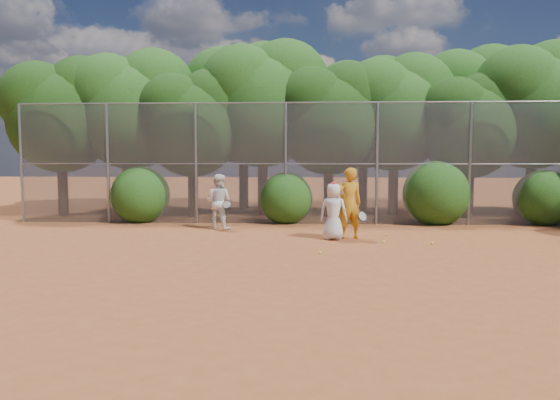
{
  "coord_description": "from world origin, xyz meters",
  "views": [
    {
      "loc": [
        -0.23,
        -12.06,
        2.38
      ],
      "look_at": [
        -1.0,
        2.5,
        1.1
      ],
      "focal_mm": 35.0,
      "sensor_mm": 36.0,
      "label": 1
    }
  ],
  "objects": [
    {
      "name": "tree_0",
      "position": [
        -9.44,
        8.04,
        3.93
      ],
      "size": [
        4.38,
        3.81,
        6.0
      ],
      "color": "black",
      "rests_on": "ground"
    },
    {
      "name": "tree_7",
      "position": [
        8.06,
        8.64,
        4.28
      ],
      "size": [
        4.77,
        4.14,
        6.53
      ],
      "color": "black",
      "rests_on": "ground"
    },
    {
      "name": "ball_1",
      "position": [
        2.96,
        2.08,
        0.03
      ],
      "size": [
        0.07,
        0.07,
        0.07
      ],
      "primitive_type": "sphere",
      "color": "#C8E529",
      "rests_on": "ground"
    },
    {
      "name": "tree_5",
      "position": [
        3.06,
        9.04,
        4.05
      ],
      "size": [
        4.51,
        3.92,
        6.17
      ],
      "color": "black",
      "rests_on": "ground"
    },
    {
      "name": "bush_3",
      "position": [
        7.5,
        6.3,
        0.95
      ],
      "size": [
        1.9,
        1.9,
        1.9
      ],
      "primitive_type": "sphere",
      "color": "#1B4611",
      "rests_on": "ground"
    },
    {
      "name": "tree_10",
      "position": [
        -2.93,
        11.05,
        4.63
      ],
      "size": [
        5.15,
        4.48,
        7.06
      ],
      "color": "black",
      "rests_on": "ground"
    },
    {
      "name": "fence_back",
      "position": [
        -0.12,
        6.0,
        2.05
      ],
      "size": [
        20.05,
        0.09,
        4.03
      ],
      "color": "gray",
      "rests_on": "ground"
    },
    {
      "name": "bush_0",
      "position": [
        -6.0,
        6.3,
        1.0
      ],
      "size": [
        2.0,
        2.0,
        2.0
      ],
      "primitive_type": "sphere",
      "color": "#1B4611",
      "rests_on": "ground"
    },
    {
      "name": "tree_6",
      "position": [
        5.55,
        8.03,
        3.47
      ],
      "size": [
        3.86,
        3.36,
        5.29
      ],
      "color": "black",
      "rests_on": "ground"
    },
    {
      "name": "bush_2",
      "position": [
        4.0,
        6.3,
        1.1
      ],
      "size": [
        2.2,
        2.2,
        2.2
      ],
      "primitive_type": "sphere",
      "color": "#1B4611",
      "rests_on": "ground"
    },
    {
      "name": "tree_9",
      "position": [
        -7.94,
        10.84,
        4.34
      ],
      "size": [
        4.83,
        4.2,
        6.62
      ],
      "color": "black",
      "rests_on": "ground"
    },
    {
      "name": "tree_4",
      "position": [
        0.55,
        8.24,
        3.76
      ],
      "size": [
        4.19,
        3.64,
        5.73
      ],
      "color": "black",
      "rests_on": "ground"
    },
    {
      "name": "ground",
      "position": [
        0.0,
        0.0,
        0.0
      ],
      "size": [
        80.0,
        80.0,
        0.0
      ],
      "primitive_type": "plane",
      "color": "brown",
      "rests_on": "ground"
    },
    {
      "name": "tree_2",
      "position": [
        -4.45,
        7.83,
        3.58
      ],
      "size": [
        3.99,
        3.47,
        5.47
      ],
      "color": "black",
      "rests_on": "ground"
    },
    {
      "name": "player_teen",
      "position": [
        0.45,
        2.72,
        0.79
      ],
      "size": [
        0.87,
        0.69,
        1.58
      ],
      "rotation": [
        0.0,
        0.0,
        2.86
      ],
      "color": "silver",
      "rests_on": "ground"
    },
    {
      "name": "ball_4",
      "position": [
        2.01,
        3.48,
        0.03
      ],
      "size": [
        0.07,
        0.07,
        0.07
      ],
      "primitive_type": "sphere",
      "color": "#C8E529",
      "rests_on": "ground"
    },
    {
      "name": "ball_0",
      "position": [
        1.74,
        2.2,
        0.03
      ],
      "size": [
        0.07,
        0.07,
        0.07
      ],
      "primitive_type": "sphere",
      "color": "#C8E529",
      "rests_on": "ground"
    },
    {
      "name": "ball_3",
      "position": [
        0.04,
        0.58,
        0.03
      ],
      "size": [
        0.07,
        0.07,
        0.07
      ],
      "primitive_type": "sphere",
      "color": "#C8E529",
      "rests_on": "ground"
    },
    {
      "name": "tree_3",
      "position": [
        -1.94,
        8.84,
        4.4
      ],
      "size": [
        4.89,
        4.26,
        6.7
      ],
      "color": "black",
      "rests_on": "ground"
    },
    {
      "name": "player_yellow",
      "position": [
        0.88,
        2.91,
        0.98
      ],
      "size": [
        0.92,
        0.66,
        1.96
      ],
      "rotation": [
        0.0,
        0.0,
        3.4
      ],
      "color": "orange",
      "rests_on": "ground"
    },
    {
      "name": "tree_1",
      "position": [
        -6.94,
        8.54,
        4.16
      ],
      "size": [
        4.64,
        4.03,
        6.35
      ],
      "color": "black",
      "rests_on": "ground"
    },
    {
      "name": "bush_1",
      "position": [
        -1.0,
        6.3,
        0.9
      ],
      "size": [
        1.8,
        1.8,
        1.8
      ],
      "primitive_type": "sphere",
      "color": "#1B4611",
      "rests_on": "ground"
    },
    {
      "name": "tree_12",
      "position": [
        6.56,
        11.24,
        4.51
      ],
      "size": [
        5.02,
        4.37,
        6.88
      ],
      "color": "black",
      "rests_on": "ground"
    },
    {
      "name": "tree_11",
      "position": [
        2.06,
        10.64,
        4.16
      ],
      "size": [
        4.64,
        4.03,
        6.35
      ],
      "color": "black",
      "rests_on": "ground"
    },
    {
      "name": "player_white",
      "position": [
        -3.01,
        4.59,
        0.85
      ],
      "size": [
        0.99,
        0.86,
        1.71
      ],
      "rotation": [
        0.0,
        0.0,
        2.84
      ],
      "color": "white",
      "rests_on": "ground"
    }
  ]
}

